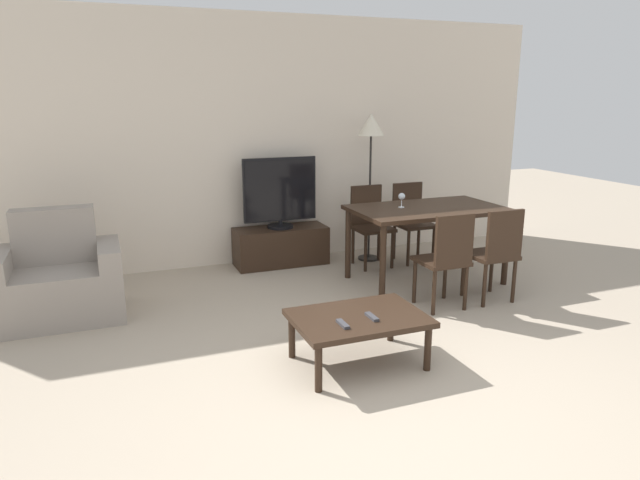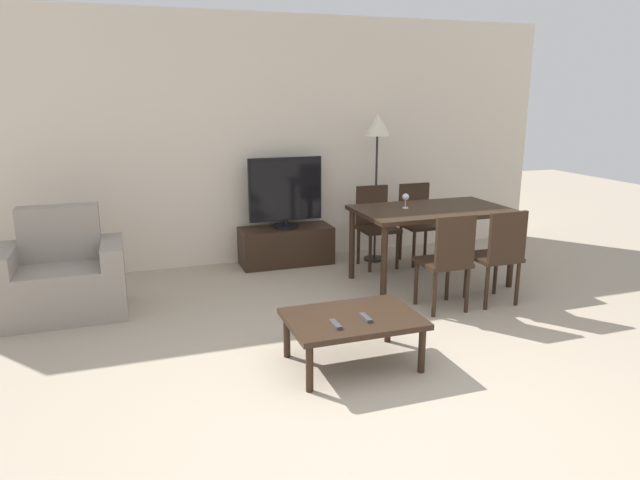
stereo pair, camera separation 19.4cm
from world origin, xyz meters
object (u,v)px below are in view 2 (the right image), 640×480
at_px(floor_lamp, 377,136).
at_px(remote_secondary, 336,324).
at_px(tv_stand, 286,246).
at_px(dining_chair_near_right, 499,252).
at_px(dining_table, 431,216).
at_px(coffee_table, 353,322).
at_px(remote_primary, 366,317).
at_px(dining_chair_near, 448,258).
at_px(dining_chair_far, 418,219).
at_px(wine_glass_left, 406,198).
at_px(dining_chair_far_left, 375,222).
at_px(tv, 285,193).
at_px(armchair, 62,278).

relative_size(floor_lamp, remote_secondary, 11.05).
relative_size(tv_stand, dining_chair_near_right, 1.16).
bearing_deg(floor_lamp, dining_table, -78.72).
xyz_separation_m(coffee_table, remote_primary, (0.06, -0.08, 0.05)).
relative_size(dining_table, dining_chair_near, 1.70).
relative_size(floor_lamp, remote_primary, 11.05).
distance_m(tv_stand, dining_chair_far, 1.52).
bearing_deg(wine_glass_left, coffee_table, -127.71).
bearing_deg(wine_glass_left, remote_primary, -124.84).
bearing_deg(tv_stand, dining_chair_far_left, -20.75).
xyz_separation_m(dining_chair_near, wine_glass_left, (0.01, 0.84, 0.38)).
height_order(tv_stand, floor_lamp, floor_lamp).
distance_m(coffee_table, dining_chair_near_right, 1.82).
xyz_separation_m(dining_table, remote_secondary, (-1.59, -1.55, -0.31)).
xyz_separation_m(tv, dining_chair_far_left, (0.93, -0.35, -0.32)).
bearing_deg(dining_chair_far, dining_chair_near, -109.24).
bearing_deg(dining_chair_near, tv, 116.64).
xyz_separation_m(armchair, dining_chair_far_left, (3.16, 0.47, 0.17)).
height_order(dining_chair_near, dining_chair_far_left, same).
relative_size(coffee_table, remote_secondary, 6.12).
bearing_deg(dining_chair_far_left, armchair, -171.45).
xyz_separation_m(dining_chair_far_left, wine_glass_left, (0.01, -0.66, 0.38)).
bearing_deg(coffee_table, dining_chair_far_left, 62.01).
bearing_deg(dining_chair_near, floor_lamp, 87.34).
bearing_deg(wine_glass_left, armchair, 176.61).
height_order(dining_chair_far_left, remote_secondary, dining_chair_far_left).
relative_size(tv, wine_glass_left, 5.61).
height_order(floor_lamp, remote_primary, floor_lamp).
xyz_separation_m(dining_chair_near_right, remote_primary, (-1.62, -0.76, -0.12)).
bearing_deg(armchair, dining_chair_near_right, -15.58).
height_order(floor_lamp, wine_glass_left, floor_lamp).
bearing_deg(tv, remote_primary, -93.66).
bearing_deg(tv_stand, remote_primary, -93.66).
bearing_deg(remote_primary, wine_glass_left, 55.16).
xyz_separation_m(tv, wine_glass_left, (0.94, -1.01, 0.06)).
relative_size(armchair, remote_secondary, 6.83).
distance_m(tv, floor_lamp, 1.18).
height_order(dining_chair_near_right, remote_primary, dining_chair_near_right).
bearing_deg(remote_secondary, dining_chair_far, 51.09).
distance_m(dining_chair_far_left, floor_lamp, 0.94).
relative_size(dining_chair_near, remote_primary, 5.86).
height_order(tv_stand, remote_secondary, tv_stand).
distance_m(armchair, remote_primary, 2.73).
bearing_deg(dining_chair_far, dining_chair_far_left, 180.00).
relative_size(dining_table, dining_chair_far, 1.70).
distance_m(tv_stand, dining_table, 1.69).
bearing_deg(dining_chair_near, remote_primary, -145.41).
xyz_separation_m(tv_stand, dining_table, (1.19, -1.10, 0.47)).
bearing_deg(dining_table, coffee_table, -134.83).
bearing_deg(coffee_table, dining_chair_near, 30.36).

